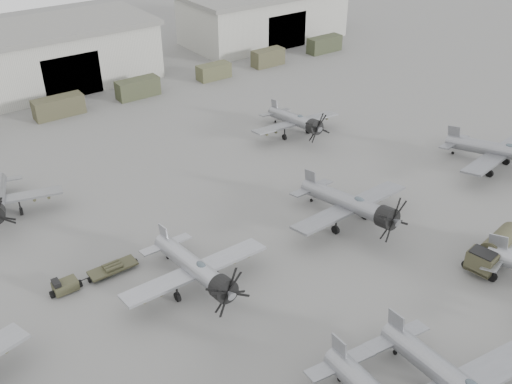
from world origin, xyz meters
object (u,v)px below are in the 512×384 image
(aircraft_mid_1, at_px, (198,270))
(aircraft_mid_2, at_px, (354,205))
(fuel_tanker, at_px, (495,248))
(aircraft_far_1, at_px, (297,121))
(aircraft_mid_3, at_px, (503,152))
(tug_trailer, at_px, (84,279))

(aircraft_mid_1, distance_m, aircraft_mid_2, 16.23)
(aircraft_mid_1, bearing_deg, aircraft_mid_2, -1.71)
(aircraft_mid_1, xyz_separation_m, fuel_tanker, (22.12, -11.39, -0.78))
(aircraft_far_1, distance_m, fuel_tanker, 28.76)
(aircraft_mid_2, xyz_separation_m, fuel_tanker, (5.90, -10.88, -0.89))
(aircraft_mid_1, height_order, aircraft_far_1, aircraft_mid_1)
(aircraft_mid_1, distance_m, fuel_tanker, 24.89)
(fuel_tanker, bearing_deg, aircraft_mid_1, 143.52)
(aircraft_mid_2, distance_m, aircraft_far_1, 19.54)
(aircraft_mid_1, relative_size, aircraft_far_1, 1.06)
(aircraft_mid_1, relative_size, fuel_tanker, 1.78)
(aircraft_mid_1, height_order, aircraft_mid_2, aircraft_mid_2)
(aircraft_mid_3, bearing_deg, aircraft_mid_1, 168.10)
(fuel_tanker, bearing_deg, aircraft_mid_3, 22.82)
(aircraft_far_1, bearing_deg, aircraft_mid_1, -139.42)
(aircraft_mid_2, bearing_deg, aircraft_mid_3, -6.74)
(aircraft_mid_2, distance_m, tug_trailer, 24.27)
(aircraft_mid_1, distance_m, aircraft_mid_3, 36.78)
(aircraft_mid_2, bearing_deg, tug_trailer, 161.91)
(aircraft_far_1, height_order, fuel_tanker, aircraft_far_1)
(aircraft_mid_1, bearing_deg, tug_trailer, 138.46)
(aircraft_mid_1, relative_size, tug_trailer, 1.76)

